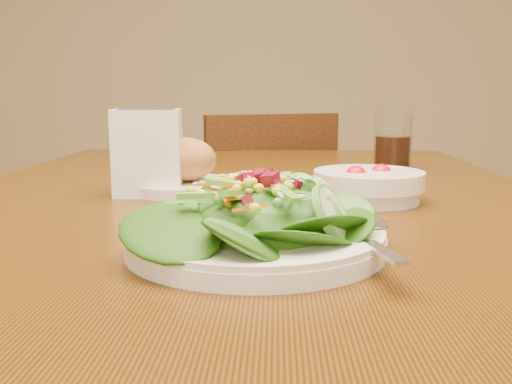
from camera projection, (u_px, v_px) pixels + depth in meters
dining_table at (243, 274)px, 0.80m from camera, size 0.90×1.40×0.75m
chair_far at (257, 249)px, 1.66m from camera, size 0.51×0.51×0.84m
salad_plate at (265, 223)px, 0.54m from camera, size 0.25×0.25×0.07m
bread_plate at (183, 170)px, 0.86m from camera, size 0.16×0.16×0.08m
tomato_bowl at (368, 185)px, 0.79m from camera, size 0.15×0.15×0.05m
drinking_glass at (393, 141)px, 1.11m from camera, size 0.07×0.07×0.13m
napkin_holder at (147, 151)px, 0.82m from camera, size 0.10×0.06×0.12m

